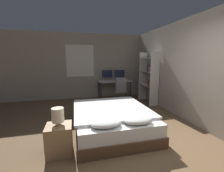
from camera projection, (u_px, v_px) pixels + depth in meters
name	position (u px, v px, depth m)	size (l,w,h in m)	color
ground_plane	(147.00, 160.00, 2.45)	(20.00, 20.00, 0.00)	brown
wall_back	(100.00, 66.00, 6.45)	(12.00, 0.08, 2.70)	#9E9384
wall_side_right	(184.00, 70.00, 4.08)	(0.06, 12.00, 2.70)	#9E9384
bed	(112.00, 119.00, 3.48)	(1.69, 2.05, 0.59)	brown
nightstand	(59.00, 139.00, 2.59)	(0.43, 0.41, 0.52)	#997551
bedside_lamp	(58.00, 115.00, 2.52)	(0.20, 0.20, 0.31)	gray
desk	(114.00, 83.00, 6.32)	(1.34, 0.63, 0.75)	beige
monitor_left	(107.00, 74.00, 6.40)	(0.49, 0.16, 0.45)	#B7B7BC
monitor_right	(119.00, 74.00, 6.53)	(0.49, 0.16, 0.45)	#B7B7BC
keyboard	(116.00, 81.00, 6.10)	(0.37, 0.13, 0.02)	#B7B7BC
computer_mouse	(122.00, 81.00, 6.17)	(0.07, 0.05, 0.04)	#B7B7BC
office_chair	(120.00, 93.00, 5.67)	(0.52, 0.52, 0.98)	black
bookshelf	(150.00, 75.00, 5.50)	(0.34, 0.95, 1.91)	beige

